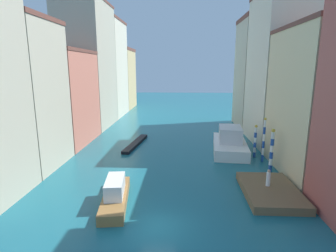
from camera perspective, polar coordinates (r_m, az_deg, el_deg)
The scene contains 17 objects.
ground_plane at distance 42.29m, azimuth 0.82°, elevation -2.32°, with size 154.00×154.00×0.00m, color #196070.
building_left_1 at distance 32.31m, azimuth -28.70°, elevation 5.76°, with size 7.51×7.95×15.60m.
building_left_2 at distance 40.88m, azimuth -21.51°, elevation 5.63°, with size 7.51×11.14×13.03m.
building_left_3 at distance 51.34m, azimuth -16.55°, elevation 12.08°, with size 7.51×11.88×21.85m.
building_left_4 at distance 62.48m, azimuth -12.90°, elevation 11.65°, with size 7.51×11.69×20.63m.
building_left_5 at distance 73.68m, azimuth -10.35°, elevation 9.80°, with size 7.51×11.27×15.51m.
building_right_1 at distance 30.79m, azimuth 29.64°, elevation 4.54°, with size 7.51×11.75×14.67m.
building_right_2 at distance 41.48m, azimuth 22.86°, elevation 11.08°, with size 7.51×11.36×20.91m.
building_right_3 at distance 51.85m, azimuth 18.76°, elevation 10.44°, with size 7.51×9.92×19.14m.
waterfront_dock at distance 25.18m, azimuth 20.71°, elevation -12.70°, with size 4.43×6.84×0.66m.
person_on_dock at distance 25.07m, azimuth 20.37°, elevation -10.27°, with size 0.36×0.36×1.47m.
mooring_pole_0 at distance 29.83m, azimuth 20.99°, elevation -4.70°, with size 0.39×0.39×4.57m.
mooring_pole_1 at distance 32.60m, azimuth 19.51°, elevation -2.69°, with size 0.29×0.29×5.13m.
mooring_pole_2 at distance 34.05m, azimuth 17.87°, elevation -2.96°, with size 0.36×0.36×3.98m.
vaporetto_white at distance 35.76m, azimuth 12.88°, elevation -3.43°, with size 4.85×9.48×3.23m.
gondola_black at distance 38.28m, azimuth -6.83°, elevation -3.65°, with size 2.16×9.11×0.40m.
motorboat_0 at distance 22.57m, azimuth -11.03°, elevation -13.90°, with size 2.68×6.98×2.04m.
Camera 1 is at (1.61, -16.41, 10.59)m, focal length 28.96 mm.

